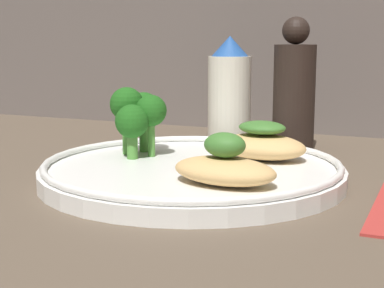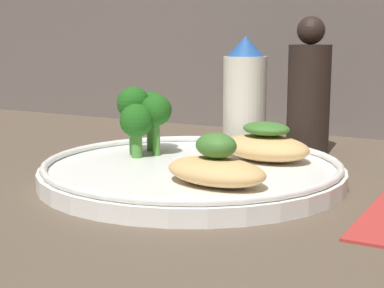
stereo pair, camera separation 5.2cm
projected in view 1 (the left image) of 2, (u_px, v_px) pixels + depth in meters
The scene contains 7 objects.
ground_plane at pixel (192, 187), 52.70cm from camera, with size 180.00×180.00×1.00cm, color brown.
plate at pixel (192, 171), 52.44cm from camera, with size 27.07×27.07×2.00cm.
grilled_meat_front at pixel (225, 167), 45.63cm from camera, with size 9.14×6.26×4.08cm.
grilled_meat_middle at pixel (262, 144), 55.31cm from camera, with size 9.63×7.41×3.61cm.
broccoli_bunch at pixel (138, 113), 56.77cm from camera, with size 5.86×6.97×6.59cm.
sauce_bottle at pixel (229, 94), 68.74cm from camera, with size 5.04×5.04×12.94cm.
pepper_grinder at pixel (294, 92), 65.64cm from camera, with size 4.66×4.66×15.01cm.
Camera 1 is at (20.43, -46.95, 12.54)cm, focal length 55.00 mm.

